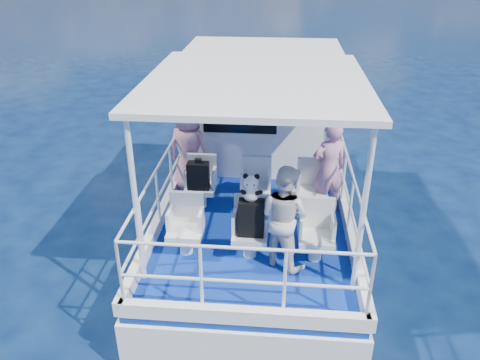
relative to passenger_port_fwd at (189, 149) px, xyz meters
The scene contains 20 objects.
ground 2.18m from the passenger_port_fwd, 31.94° to the right, with size 2000.00×2000.00×0.00m, color #071636.
hull 2.07m from the passenger_port_fwd, 12.94° to the left, with size 3.00×7.00×1.60m, color white.
deck 1.47m from the passenger_port_fwd, 12.94° to the left, with size 2.90×6.90×0.10m, color navy.
cabin 1.98m from the passenger_port_fwd, 53.25° to the left, with size 2.85×2.00×2.20m, color white.
canopy 2.08m from the passenger_port_fwd, 38.45° to the right, with size 3.00×3.20×0.08m, color white.
canopy_posts 1.56m from the passenger_port_fwd, 39.92° to the right, with size 2.77×2.97×2.20m.
railings 1.78m from the passenger_port_fwd, 48.09° to the right, with size 2.84×3.59×1.00m, color white, non-canonical shape.
seat_port_fwd 0.85m from the passenger_port_fwd, 62.86° to the right, with size 0.48×0.46×0.38m, color silver.
seat_center_fwd 1.42m from the passenger_port_fwd, 24.36° to the right, with size 0.48×0.46×0.38m, color silver.
seat_stbd_fwd 2.22m from the passenger_port_fwd, 14.37° to the right, with size 0.48×0.46×0.38m, color silver.
seat_port_aft 1.95m from the passenger_port_fwd, 81.55° to the right, with size 0.48×0.46×0.38m, color silver.
seat_center_aft 2.25m from the passenger_port_fwd, 57.37° to the right, with size 0.48×0.46×0.38m, color silver.
seat_stbd_aft 2.83m from the passenger_port_fwd, 41.46° to the right, with size 0.48×0.46×0.38m, color silver.
passenger_port_fwd is the anchor object (origin of this frame).
passenger_stbd_fwd 2.37m from the passenger_port_fwd, 12.38° to the right, with size 0.56×0.37×1.54m, color #C982A4.
passenger_stbd_aft 2.53m from the passenger_port_fwd, 50.16° to the right, with size 0.71×0.55×1.45m, color white.
backpack_port 0.69m from the passenger_port_fwd, 67.21° to the right, with size 0.34×0.19×0.45m, color black.
backpack_center 2.22m from the passenger_port_fwd, 57.52° to the right, with size 0.34×0.19×0.51m, color black.
compact_camera 0.65m from the passenger_port_fwd, 66.09° to the right, with size 0.11×0.06×0.06m, color black.
panda 2.21m from the passenger_port_fwd, 57.39° to the right, with size 0.25×0.21×0.38m, color white, non-canonical shape.
Camera 1 is at (0.33, -6.46, 4.83)m, focal length 35.00 mm.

